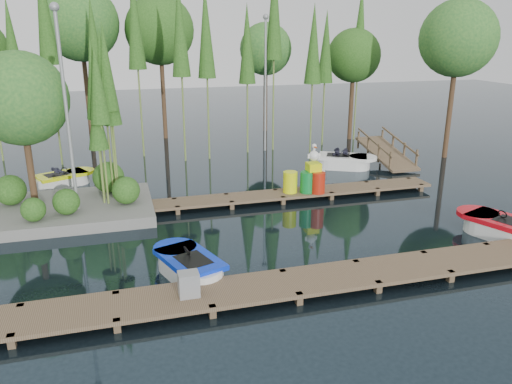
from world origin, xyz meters
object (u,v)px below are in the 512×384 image
object	(u,v)px
utility_cabinet	(189,284)
drum_cluster	(314,178)
boat_red	(503,229)
boat_blue	(189,266)
island	(46,128)
yellow_barrel	(290,182)
boat_yellow_far	(63,179)

from	to	relation	value
utility_cabinet	drum_cluster	bearing A→B (deg)	48.74
boat_red	boat_blue	bearing A→B (deg)	157.24
boat_red	drum_cluster	world-z (taller)	drum_cluster
island	yellow_barrel	bearing A→B (deg)	-5.15
boat_red	utility_cabinet	bearing A→B (deg)	166.14
boat_yellow_far	drum_cluster	size ratio (longest dim) A/B	1.48
utility_cabinet	boat_red	bearing A→B (deg)	8.17
boat_yellow_far	boat_blue	bearing A→B (deg)	-73.82
boat_blue	boat_red	distance (m)	10.17
boat_yellow_far	yellow_barrel	world-z (taller)	boat_yellow_far
boat_blue	boat_yellow_far	bearing A→B (deg)	92.98
boat_blue	boat_yellow_far	size ratio (longest dim) A/B	1.03
boat_blue	boat_red	xyz separation A→B (m)	(10.17, -0.13, 0.03)
utility_cabinet	island	bearing A→B (deg)	115.45
utility_cabinet	yellow_barrel	distance (m)	8.64
yellow_barrel	drum_cluster	xyz separation A→B (m)	(0.95, -0.15, 0.15)
island	yellow_barrel	size ratio (longest dim) A/B	8.06
utility_cabinet	yellow_barrel	bearing A→B (deg)	54.16
drum_cluster	boat_blue	bearing A→B (deg)	-137.85
island	boat_blue	world-z (taller)	island
boat_blue	drum_cluster	world-z (taller)	drum_cluster
boat_blue	yellow_barrel	xyz separation A→B (m)	(4.82, 5.38, 0.46)
boat_yellow_far	yellow_barrel	distance (m)	9.89
yellow_barrel	utility_cabinet	bearing A→B (deg)	-125.84
boat_yellow_far	drum_cluster	world-z (taller)	drum_cluster
yellow_barrel	boat_red	bearing A→B (deg)	-45.81
island	utility_cabinet	bearing A→B (deg)	-64.55
boat_yellow_far	island	bearing A→B (deg)	-95.10
utility_cabinet	boat_yellow_far	bearing A→B (deg)	108.20
boat_red	drum_cluster	distance (m)	6.95
boat_red	drum_cluster	bearing A→B (deg)	107.38
island	boat_red	distance (m)	15.72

